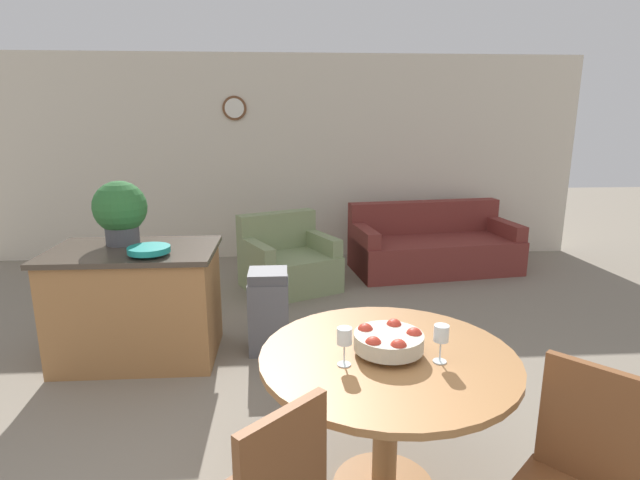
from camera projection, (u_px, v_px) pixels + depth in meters
name	position (u px, v px, depth m)	size (l,w,h in m)	color
wall_back	(284.00, 159.00, 6.72)	(8.00, 0.09, 2.70)	beige
dining_table	(387.00, 387.00, 2.44)	(1.24, 1.24, 0.78)	#9E6B3D
dining_chair_near_right	(576.00, 478.00, 1.95)	(0.59, 0.59, 0.95)	brown
fruit_bowl	(389.00, 341.00, 2.38)	(0.33, 0.33, 0.13)	#B7B29E
wine_glass_left	(344.00, 338.00, 2.26)	(0.07, 0.07, 0.18)	silver
wine_glass_right	(441.00, 335.00, 2.29)	(0.07, 0.07, 0.18)	silver
kitchen_island	(138.00, 303.00, 3.95)	(1.27, 0.82, 0.90)	#9E6B3D
teal_bowl	(149.00, 250.00, 3.63)	(0.31, 0.31, 0.07)	teal
potted_plant	(120.00, 210.00, 3.93)	(0.41, 0.41, 0.50)	#4C4C51
trash_bin	(269.00, 311.00, 4.09)	(0.32, 0.32, 0.69)	#56565B
couch	(433.00, 248.00, 6.32)	(2.13, 1.20, 0.83)	maroon
armchair	(288.00, 264.00, 5.63)	(1.20, 1.16, 0.83)	gray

